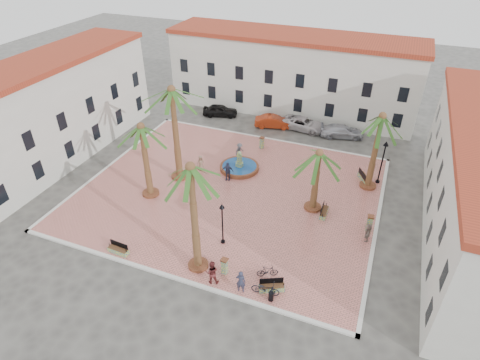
# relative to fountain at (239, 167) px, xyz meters

# --- Properties ---
(ground) EXTENTS (120.00, 120.00, 0.00)m
(ground) POSITION_rel_fountain_xyz_m (0.58, -3.83, -0.42)
(ground) COLOR #56544F
(ground) RESTS_ON ground
(plaza) EXTENTS (26.00, 22.00, 0.15)m
(plaza) POSITION_rel_fountain_xyz_m (0.58, -3.83, -0.35)
(plaza) COLOR #D5776D
(plaza) RESTS_ON ground
(kerb_n) EXTENTS (26.30, 0.30, 0.16)m
(kerb_n) POSITION_rel_fountain_xyz_m (0.58, 7.17, -0.34)
(kerb_n) COLOR silver
(kerb_n) RESTS_ON ground
(kerb_s) EXTENTS (26.30, 0.30, 0.16)m
(kerb_s) POSITION_rel_fountain_xyz_m (0.58, -14.83, -0.34)
(kerb_s) COLOR silver
(kerb_s) RESTS_ON ground
(kerb_e) EXTENTS (0.30, 22.30, 0.16)m
(kerb_e) POSITION_rel_fountain_xyz_m (13.58, -3.83, -0.34)
(kerb_e) COLOR silver
(kerb_e) RESTS_ON ground
(kerb_w) EXTENTS (0.30, 22.30, 0.16)m
(kerb_w) POSITION_rel_fountain_xyz_m (-12.42, -3.83, -0.34)
(kerb_w) COLOR silver
(kerb_w) RESTS_ON ground
(building_north) EXTENTS (30.40, 7.40, 9.50)m
(building_north) POSITION_rel_fountain_xyz_m (0.58, 16.17, 4.34)
(building_north) COLOR silver
(building_north) RESTS_ON ground
(building_west) EXTENTS (6.40, 24.40, 10.00)m
(building_west) POSITION_rel_fountain_xyz_m (-18.42, -3.83, 4.60)
(building_west) COLOR silver
(building_west) RESTS_ON ground
(fountain) EXTENTS (3.85, 3.85, 1.99)m
(fountain) POSITION_rel_fountain_xyz_m (0.00, 0.00, 0.00)
(fountain) COLOR brown
(fountain) RESTS_ON plaza
(palm_nw) EXTENTS (5.35, 5.35, 9.18)m
(palm_nw) POSITION_rel_fountain_xyz_m (-4.79, -3.41, 7.60)
(palm_nw) COLOR brown
(palm_nw) RESTS_ON plaza
(palm_sw) EXTENTS (4.90, 4.90, 7.11)m
(palm_sw) POSITION_rel_fountain_xyz_m (-5.87, -6.89, 5.70)
(palm_sw) COLOR brown
(palm_sw) RESTS_ON plaza
(palm_s) EXTENTS (4.76, 4.76, 8.76)m
(palm_s) POSITION_rel_fountain_xyz_m (2.07, -13.24, 7.30)
(palm_s) COLOR brown
(palm_s) RESTS_ON plaza
(palm_e) EXTENTS (4.76, 4.76, 5.79)m
(palm_e) POSITION_rel_fountain_xyz_m (8.18, -3.53, 4.46)
(palm_e) COLOR brown
(palm_e) RESTS_ON plaza
(palm_ne) EXTENTS (4.86, 4.86, 7.47)m
(palm_ne) POSITION_rel_fountain_xyz_m (12.19, 1.56, 6.05)
(palm_ne) COLOR brown
(palm_ne) RESTS_ON plaza
(bench_s) EXTENTS (1.69, 0.60, 0.88)m
(bench_s) POSITION_rel_fountain_xyz_m (-4.08, -14.21, -0.02)
(bench_s) COLOR #7F9B64
(bench_s) RESTS_ON plaza
(bench_se) EXTENTS (1.78, 1.23, 0.91)m
(bench_se) POSITION_rel_fountain_xyz_m (7.65, -13.40, -0.01)
(bench_se) COLOR #7F9B64
(bench_se) RESTS_ON plaza
(bench_e) EXTENTS (0.53, 1.67, 0.88)m
(bench_e) POSITION_rel_fountain_xyz_m (9.26, -4.08, -0.02)
(bench_e) COLOR #7F9B64
(bench_e) RESTS_ON plaza
(bench_ne) EXTENTS (1.35, 1.87, 0.96)m
(bench_ne) POSITION_rel_fountain_xyz_m (11.70, 2.43, 0.00)
(bench_ne) COLOR #7F9B64
(bench_ne) RESTS_ON plaza
(lamppost_s) EXTENTS (0.40, 0.40, 3.72)m
(lamppost_s) POSITION_rel_fountain_xyz_m (2.74, -10.32, 2.25)
(lamppost_s) COLOR black
(lamppost_s) RESTS_ON plaza
(lamppost_e) EXTENTS (0.48, 0.48, 4.39)m
(lamppost_e) POSITION_rel_fountain_xyz_m (12.98, 2.59, 2.70)
(lamppost_e) COLOR black
(lamppost_e) RESTS_ON plaza
(bollard_se) EXTENTS (0.50, 0.50, 1.32)m
(bollard_se) POSITION_rel_fountain_xyz_m (4.11, -13.15, 0.41)
(bollard_se) COLOR #7F9B64
(bollard_se) RESTS_ON plaza
(bollard_n) EXTENTS (0.54, 0.54, 1.28)m
(bollard_n) POSITION_rel_fountain_xyz_m (0.67, 4.81, 0.39)
(bollard_n) COLOR #7F9B64
(bollard_n) RESTS_ON plaza
(bollard_e) EXTENTS (0.55, 0.55, 1.43)m
(bollard_e) POSITION_rel_fountain_xyz_m (12.98, -4.72, 0.47)
(bollard_e) COLOR #7F9B64
(bollard_e) RESTS_ON plaza
(litter_bin) EXTENTS (0.35, 0.35, 0.68)m
(litter_bin) POSITION_rel_fountain_xyz_m (7.87, -14.23, 0.07)
(litter_bin) COLOR black
(litter_bin) RESTS_ON plaza
(cyclist_a) EXTENTS (0.71, 0.52, 1.80)m
(cyclist_a) POSITION_rel_fountain_xyz_m (5.75, -14.23, 0.63)
(cyclist_a) COLOR #2D2F47
(cyclist_a) RESTS_ON plaza
(bicycle_a) EXTENTS (1.99, 0.91, 1.01)m
(bicycle_a) POSITION_rel_fountain_xyz_m (7.36, -13.87, 0.23)
(bicycle_a) COLOR black
(bicycle_a) RESTS_ON plaza
(cyclist_b) EXTENTS (1.09, 0.97, 1.86)m
(cyclist_b) POSITION_rel_fountain_xyz_m (3.65, -14.23, 0.66)
(cyclist_b) COLOR #5B1F20
(cyclist_b) RESTS_ON plaza
(bicycle_b) EXTENTS (1.55, 1.06, 0.91)m
(bicycle_b) POSITION_rel_fountain_xyz_m (6.99, -12.33, 0.19)
(bicycle_b) COLOR black
(bicycle_b) RESTS_ON plaza
(pedestrian_fountain_a) EXTENTS (0.89, 0.84, 1.53)m
(pedestrian_fountain_a) POSITION_rel_fountain_xyz_m (-3.48, -1.51, 0.49)
(pedestrian_fountain_a) COLOR #866752
(pedestrian_fountain_a) RESTS_ON plaza
(pedestrian_fountain_b) EXTENTS (1.18, 0.67, 1.90)m
(pedestrian_fountain_b) POSITION_rel_fountain_xyz_m (-0.33, -2.18, 0.68)
(pedestrian_fountain_b) COLOR #2D3450
(pedestrian_fountain_b) RESTS_ON plaza
(pedestrian_north) EXTENTS (0.96, 1.21, 1.64)m
(pedestrian_north) POSITION_rel_fountain_xyz_m (-0.81, 2.06, 0.55)
(pedestrian_north) COLOR #45454A
(pedestrian_north) RESTS_ON plaza
(pedestrian_east) EXTENTS (0.61, 1.49, 1.56)m
(pedestrian_east) POSITION_rel_fountain_xyz_m (12.98, -5.96, 0.51)
(pedestrian_east) COLOR #7E6A61
(pedestrian_east) RESTS_ON plaza
(car_black) EXTENTS (4.59, 2.83, 1.46)m
(car_black) POSITION_rel_fountain_xyz_m (-6.93, 10.93, 0.31)
(car_black) COLOR black
(car_black) RESTS_ON ground
(car_red) EXTENTS (4.64, 2.58, 1.45)m
(car_red) POSITION_rel_fountain_xyz_m (0.23, 10.35, 0.30)
(car_red) COLOR #AC3013
(car_red) RESTS_ON ground
(car_silver) EXTENTS (5.22, 3.14, 1.41)m
(car_silver) POSITION_rel_fountain_xyz_m (8.18, 10.84, 0.29)
(car_silver) COLOR #B8B9C2
(car_silver) RESTS_ON ground
(car_white) EXTENTS (5.48, 3.01, 1.46)m
(car_white) POSITION_rel_fountain_xyz_m (3.70, 11.07, 0.31)
(car_white) COLOR beige
(car_white) RESTS_ON ground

